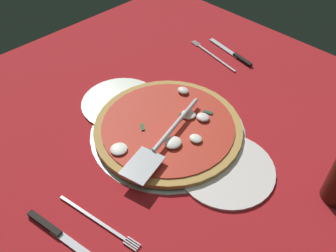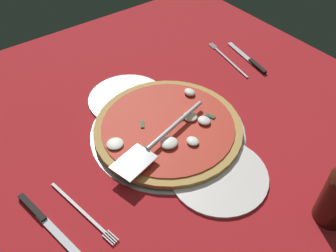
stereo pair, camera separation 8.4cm
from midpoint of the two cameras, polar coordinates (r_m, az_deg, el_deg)
ground_plane at (r=88.20cm, az=2.73°, el=0.20°), size 114.01×114.01×0.80cm
pizza_pan at (r=85.31cm, az=2.82°, el=-0.85°), size 37.00×37.00×0.98cm
dinner_plate_left at (r=94.09cm, az=-3.98°, el=4.23°), size 20.26×20.26×1.00cm
dinner_plate_right at (r=77.73cm, az=11.20°, el=-7.90°), size 21.04×21.04×1.00cm
pizza at (r=84.42cm, az=2.90°, el=-0.29°), size 35.26×35.26×2.59cm
pizza_server at (r=78.27cm, az=1.47°, el=-2.44°), size 10.35×28.30×1.00cm
place_setting_near at (r=72.39cm, az=-13.09°, el=-14.34°), size 20.96×16.58×1.40cm
place_setting_far at (r=111.24cm, az=13.46°, el=10.01°), size 22.44×15.67×1.40cm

